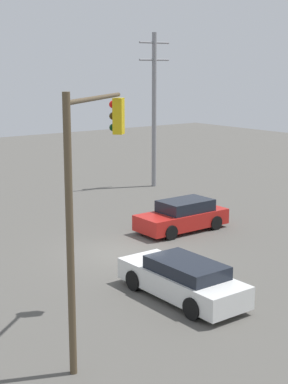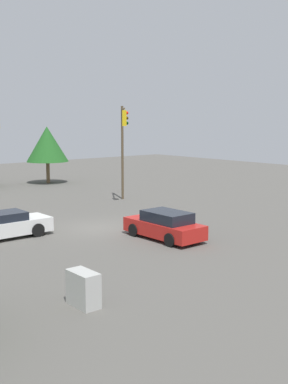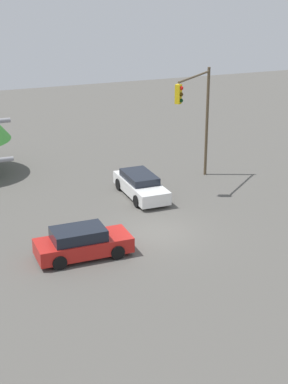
# 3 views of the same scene
# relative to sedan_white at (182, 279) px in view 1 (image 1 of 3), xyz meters

# --- Properties ---
(ground_plane) EXTENTS (80.00, 80.00, 0.00)m
(ground_plane) POSITION_rel_sedan_white_xyz_m (-1.21, -4.97, -0.65)
(ground_plane) COLOR #54514C
(sedan_white) EXTENTS (1.85, 4.71, 1.31)m
(sedan_white) POSITION_rel_sedan_white_xyz_m (0.00, 0.00, 0.00)
(sedan_white) COLOR silver
(sedan_white) RESTS_ON ground_plane
(sedan_red) EXTENTS (4.30, 1.88, 1.40)m
(sedan_red) POSITION_rel_sedan_white_xyz_m (-5.27, -6.09, 0.02)
(sedan_red) COLOR red
(sedan_red) RESTS_ON ground_plane
(traffic_signal_cross) EXTENTS (3.59, 3.05, 6.76)m
(traffic_signal_cross) POSITION_rel_sedan_white_xyz_m (3.91, 0.90, 4.00)
(traffic_signal_cross) COLOR brown
(traffic_signal_cross) RESTS_ON ground_plane
(utility_pole_tall) EXTENTS (2.20, 0.28, 9.30)m
(utility_pole_tall) POSITION_rel_sedan_white_xyz_m (-10.51, -14.87, 4.29)
(utility_pole_tall) COLOR gray
(utility_pole_tall) RESTS_ON ground_plane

